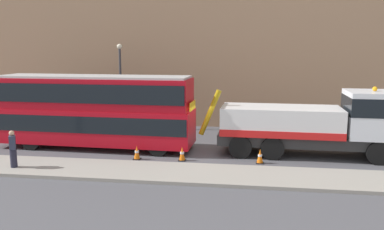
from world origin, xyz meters
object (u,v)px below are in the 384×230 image
Objects in this scene: recovery_tow_truck at (316,123)px; double_decker_bus at (95,109)px; pedestrian_onlooker at (13,149)px; traffic_cone_near_bus at (137,153)px; traffic_cone_near_truck at (260,156)px; street_lamp at (121,79)px; traffic_cone_midway at (182,154)px.

double_decker_bus is (-11.90, 0.02, 0.47)m from recovery_tow_truck.
recovery_tow_truck is 5.96× the size of pedestrian_onlooker.
double_decker_bus reaches higher than pedestrian_onlooker.
recovery_tow_truck reaches higher than traffic_cone_near_bus.
traffic_cone_near_bus is (5.08, 2.54, -0.64)m from pedestrian_onlooker.
traffic_cone_near_truck is 12.10m from street_lamp.
traffic_cone_near_truck is (3.83, 0.07, 0.00)m from traffic_cone_midway.
traffic_cone_near_bus and traffic_cone_near_truck have the same top height.
double_decker_bus is 6.50× the size of pedestrian_onlooker.
recovery_tow_truck is 14.15× the size of traffic_cone_midway.
recovery_tow_truck is at bearing 12.21° from traffic_cone_near_bus.
street_lamp is at bearing 50.61° from pedestrian_onlooker.
street_lamp is (1.92, 9.81, 2.49)m from pedestrian_onlooker.
traffic_cone_midway is 0.12× the size of street_lamp.
traffic_cone_near_bus is at bearing -178.47° from traffic_cone_near_truck.
traffic_cone_near_truck is (6.12, 0.16, 0.00)m from traffic_cone_near_bus.
traffic_cone_near_bus is at bearing -177.75° from traffic_cone_midway.
recovery_tow_truck reaches higher than traffic_cone_near_truck.
pedestrian_onlooker is at bearing -153.38° from traffic_cone_near_bus.
traffic_cone_near_bus is 0.12× the size of street_lamp.
traffic_cone_midway is at bearing 2.25° from traffic_cone_near_bus.
double_decker_bus is 4.00m from traffic_cone_near_bus.
traffic_cone_midway is (-6.67, -1.85, -1.42)m from recovery_tow_truck.
traffic_cone_near_truck is at bearing -37.44° from street_lamp.
double_decker_bus is at bearing -178.07° from recovery_tow_truck.
traffic_cone_near_bus is at bearing -165.79° from recovery_tow_truck.
double_decker_bus is 15.44× the size of traffic_cone_midway.
double_decker_bus reaches higher than traffic_cone_near_truck.
traffic_cone_near_truck is (-2.85, -1.78, -1.42)m from recovery_tow_truck.
pedestrian_onlooker is 2.38× the size of traffic_cone_near_bus.
double_decker_bus is 15.44× the size of traffic_cone_near_truck.
traffic_cone_near_bus is (2.93, -1.96, -1.89)m from double_decker_bus.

